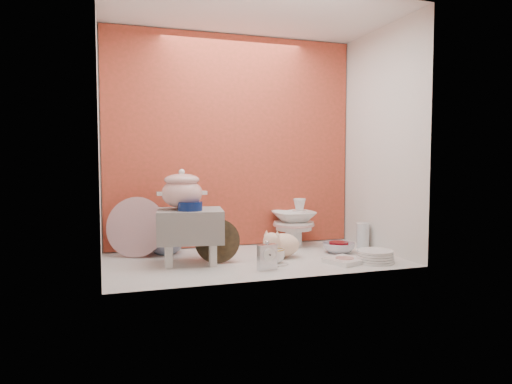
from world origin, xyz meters
TOP-DOWN VIEW (x-y plane):
  - ground at (0.00, 0.00)m, footprint 1.80×1.80m
  - niche_shell at (0.00, 0.18)m, footprint 1.86×1.03m
  - step_stool at (-0.39, 0.03)m, footprint 0.43×0.39m
  - soup_tureen at (-0.44, 0.04)m, footprint 0.34×0.34m
  - cobalt_bowl at (-0.40, -0.03)m, footprint 0.15×0.15m
  - floral_platter at (-0.69, 0.32)m, footprint 0.40×0.25m
  - blue_white_vase at (-0.50, 0.37)m, footprint 0.31×0.31m
  - lacquer_tray at (-0.23, 0.01)m, footprint 0.30×0.20m
  - mantel_clock at (-0.01, -0.28)m, footprint 0.12×0.06m
  - plush_pig at (0.19, -0.00)m, footprint 0.29×0.21m
  - teacup_saucer at (0.08, -0.17)m, footprint 0.17×0.17m
  - gold_rim_teacup at (0.08, -0.17)m, footprint 0.14×0.14m
  - lattice_dish at (0.49, -0.26)m, footprint 0.26×0.26m
  - dinner_plate_stack at (0.67, -0.30)m, footprint 0.30×0.30m
  - crystal_bowl at (0.61, 0.03)m, footprint 0.27×0.27m
  - clear_glass_vase at (0.84, 0.11)m, footprint 0.09×0.09m
  - porcelain_tower at (0.41, 0.34)m, footprint 0.39×0.39m

SIDE VIEW (x-z plane):
  - ground at x=0.00m, z-range 0.00..0.00m
  - teacup_saucer at x=0.08m, z-range 0.00..0.01m
  - lattice_dish at x=0.49m, z-range 0.00..0.03m
  - crystal_bowl at x=0.61m, z-range 0.00..0.07m
  - dinner_plate_stack at x=0.67m, z-range 0.00..0.07m
  - gold_rim_teacup at x=0.08m, z-range 0.01..0.10m
  - mantel_clock at x=-0.01m, z-range 0.00..0.17m
  - plush_pig at x=0.19m, z-range 0.00..0.17m
  - clear_glass_vase at x=0.84m, z-range 0.00..0.18m
  - lacquer_tray at x=-0.23m, z-range 0.00..0.26m
  - blue_white_vase at x=-0.50m, z-range 0.00..0.26m
  - step_stool at x=-0.39m, z-range 0.00..0.32m
  - porcelain_tower at x=0.41m, z-range 0.00..0.34m
  - floral_platter at x=-0.69m, z-range 0.00..0.38m
  - cobalt_bowl at x=-0.40m, z-range 0.32..0.38m
  - soup_tureen at x=-0.44m, z-range 0.32..0.57m
  - niche_shell at x=0.00m, z-range 0.17..1.70m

